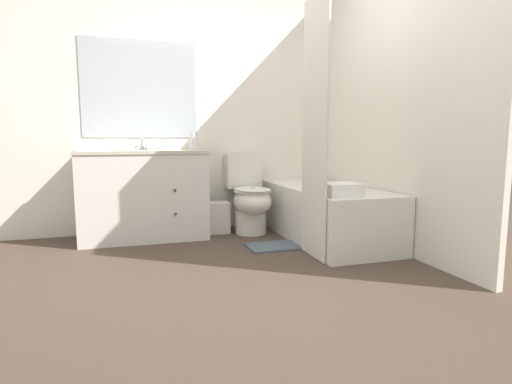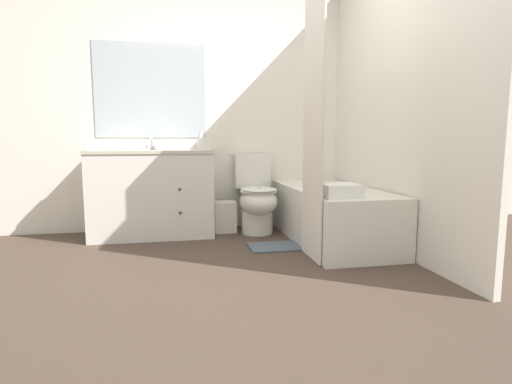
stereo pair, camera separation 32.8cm
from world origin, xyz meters
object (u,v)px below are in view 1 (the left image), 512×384
Objects in this scene: wastebasket at (217,217)px; tissue_box at (154,145)px; toilet at (250,198)px; sink_faucet at (142,146)px; vanity_cabinet at (144,194)px; bath_mat at (277,246)px; hand_towel_folded at (91,147)px; soap_dispenser at (193,142)px; bathtub at (325,213)px; bath_towel_folded at (341,189)px.

tissue_box is (-0.59, 0.15, 0.72)m from wastebasket.
sink_faucet is at bearing 165.13° from toilet.
bath_mat is (1.08, -0.67, -0.41)m from vanity_cabinet.
hand_towel_folded is at bearing -176.63° from toilet.
soap_dispenser reaches higher than vanity_cabinet.
tissue_box reaches higher than bath_mat.
bathtub is at bearing -23.76° from sink_faucet.
tissue_box is 0.26× the size of bath_mat.
bath_towel_folded is at bearing -66.49° from toilet.
sink_faucet is 0.11m from tissue_box.
bath_towel_folded is (1.87, -0.93, -0.32)m from hand_towel_folded.
wastebasket is at bearing -13.93° from tissue_box.
vanity_cabinet is 0.68m from soap_dispenser.
tissue_box reaches higher than bath_towel_folded.
soap_dispenser is 0.93m from hand_towel_folded.
hand_towel_folded is 1.80m from bath_mat.
vanity_cabinet is at bearing 175.40° from toilet.
wastebasket is 1.39m from bath_towel_folded.
bath_towel_folded is at bearing -48.69° from bath_mat.
bathtub is 0.66m from bath_towel_folded.
hand_towel_folded is at bearing -165.97° from soap_dispenser.
vanity_cabinet is 6.90× the size of soap_dispenser.
bath_towel_folded is (0.75, -1.11, 0.38)m from wastebasket.
bath_towel_folded is at bearing -41.48° from sink_faucet.
soap_dispenser is (-0.53, 0.14, 0.55)m from toilet.
sink_faucet is at bearing 166.11° from wastebasket.
hand_towel_folded is (-2.04, 0.36, 0.62)m from bathtub.
bath_mat is (1.51, -0.51, -0.85)m from hand_towel_folded.
soap_dispenser is at bearing -14.86° from sink_faucet.
vanity_cabinet is at bearing 148.00° from bath_mat.
hand_towel_folded reaches higher than toilet.
vanity_cabinet reaches higher than bath_mat.
soap_dispenser reaches higher than bath_towel_folded.
tissue_box is 0.62m from hand_towel_folded.
bath_mat is (-0.54, -0.15, -0.24)m from bathtub.
bath_towel_folded is at bearing -55.87° from wastebasket.
tissue_box is at bearing 31.43° from hand_towel_folded.
sink_faucet is at bearing 90.00° from vanity_cabinet.
toilet is at bearing 113.51° from bath_towel_folded.
soap_dispenser is 0.60× the size of bath_towel_folded.
bath_mat is at bearing 131.31° from bath_towel_folded.
soap_dispenser is 1.55m from bath_towel_folded.
bathtub is 5.15× the size of wastebasket.
toilet is 1.52m from hand_towel_folded.
bathtub is 5.71× the size of bath_towel_folded.
wastebasket is (0.70, -0.17, -0.71)m from sink_faucet.
sink_faucet reaches higher than bath_mat.
bath_towel_folded reaches higher than wastebasket.
bath_mat is (0.97, -0.83, -0.86)m from tissue_box.
toilet is 0.78m from soap_dispenser.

